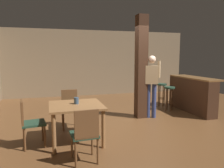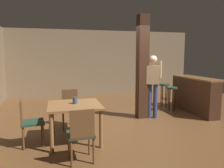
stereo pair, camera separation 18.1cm
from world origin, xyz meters
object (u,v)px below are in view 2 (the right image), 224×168
(napkin_cup, at_px, (75,100))
(bar_counter, at_px, (194,95))
(dining_table, at_px, (75,110))
(bar_stool_near, at_px, (172,93))
(chair_west, at_px, (28,120))
(chair_north, at_px, (70,106))
(standing_person, at_px, (153,82))
(chair_south, at_px, (81,132))
(bar_stool_mid, at_px, (164,90))

(napkin_cup, height_order, bar_counter, bar_counter)
(dining_table, relative_size, bar_stool_near, 1.36)
(dining_table, relative_size, bar_counter, 0.54)
(napkin_cup, bearing_deg, chair_west, -176.37)
(dining_table, relative_size, chair_north, 1.15)
(chair_north, xyz_separation_m, napkin_cup, (0.05, -0.90, 0.32))
(bar_stool_near, bearing_deg, napkin_cup, -151.60)
(standing_person, xyz_separation_m, bar_counter, (1.50, 0.28, -0.46))
(chair_south, height_order, chair_west, same)
(standing_person, bearing_deg, chair_south, -136.02)
(chair_north, bearing_deg, standing_person, 5.74)
(chair_south, xyz_separation_m, chair_north, (-0.06, 1.88, 0.00))
(chair_west, height_order, chair_north, same)
(chair_north, distance_m, napkin_cup, 0.95)
(dining_table, xyz_separation_m, chair_west, (-0.88, -0.01, -0.14))
(chair_west, height_order, bar_counter, bar_counter)
(napkin_cup, xyz_separation_m, bar_counter, (3.69, 1.40, -0.28))
(bar_stool_near, xyz_separation_m, bar_stool_mid, (0.08, 0.65, 0.01))
(chair_west, xyz_separation_m, bar_counter, (4.58, 1.46, 0.04))
(chair_west, xyz_separation_m, bar_stool_near, (3.98, 1.73, 0.05))
(bar_stool_near, distance_m, bar_stool_mid, 0.66)
(bar_counter, relative_size, bar_stool_mid, 2.48)
(bar_counter, xyz_separation_m, bar_stool_near, (-0.60, 0.27, 0.02))
(napkin_cup, bearing_deg, bar_stool_near, 28.40)
(napkin_cup, relative_size, bar_stool_near, 0.17)
(standing_person, relative_size, bar_stool_near, 2.28)
(chair_south, relative_size, bar_counter, 0.47)
(dining_table, bearing_deg, chair_south, -88.33)
(bar_counter, bearing_deg, bar_stool_mid, 119.15)
(bar_counter, relative_size, bar_stool_near, 2.53)
(dining_table, relative_size, chair_west, 1.15)
(napkin_cup, bearing_deg, chair_north, 93.09)
(standing_person, xyz_separation_m, bar_stool_near, (0.90, 0.55, -0.44))
(dining_table, bearing_deg, chair_north, 92.06)
(napkin_cup, relative_size, bar_counter, 0.07)
(dining_table, height_order, chair_north, chair_north)
(bar_counter, distance_m, bar_stool_near, 0.66)
(dining_table, height_order, napkin_cup, napkin_cup)
(chair_north, bearing_deg, chair_west, -131.44)
(dining_table, distance_m, napkin_cup, 0.19)
(chair_south, distance_m, chair_west, 1.29)
(bar_stool_near, bearing_deg, bar_stool_mid, 82.60)
(napkin_cup, distance_m, bar_counter, 3.96)
(napkin_cup, distance_m, standing_person, 2.47)
(chair_west, distance_m, chair_north, 1.27)
(chair_south, height_order, napkin_cup, chair_south)
(bar_stool_mid, bearing_deg, chair_north, -156.16)
(chair_south, height_order, bar_stool_near, chair_south)
(dining_table, distance_m, bar_stool_near, 3.55)
(bar_stool_mid, bearing_deg, standing_person, -129.37)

